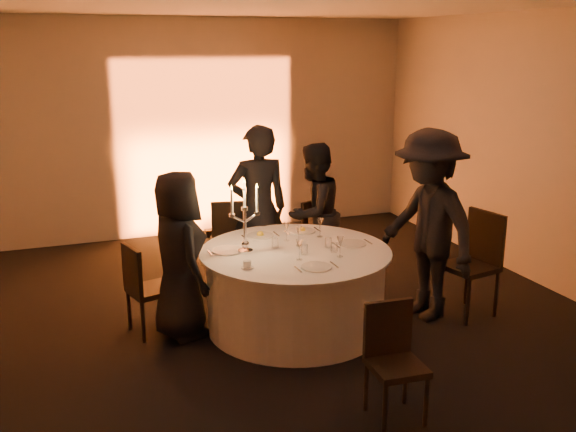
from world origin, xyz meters
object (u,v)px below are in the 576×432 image
object	(u,v)px
guest_back_left	(258,209)
coffee_cup	(247,265)
chair_front	(393,354)
guest_right	(428,225)
chair_back_right	(307,232)
guest_back_right	(313,213)
banquet_table	(295,289)
guest_left	(179,255)
chair_left	(143,285)
chair_right	(476,257)
candelabra	(245,227)
chair_back_left	(231,237)

from	to	relation	value
guest_back_left	coffee_cup	xyz separation A→B (m)	(-0.55, -1.38, -0.11)
chair_front	guest_right	distance (m)	1.93
guest_right	coffee_cup	size ratio (longest dim) A/B	17.04
chair_back_right	coffee_cup	bearing A→B (deg)	28.78
guest_right	guest_back_right	bearing A→B (deg)	-162.17
chair_front	guest_right	bearing A→B (deg)	54.37
banquet_table	guest_back_left	distance (m)	1.19
guest_left	guest_right	world-z (taller)	guest_right
chair_left	guest_left	xyz separation A→B (m)	(0.31, -0.13, 0.29)
chair_right	candelabra	bearing A→B (deg)	-111.93
guest_back_left	guest_back_right	xyz separation A→B (m)	(0.66, 0.03, -0.12)
guest_back_left	candelabra	bearing A→B (deg)	66.78
guest_right	chair_right	bearing A→B (deg)	67.84
chair_left	coffee_cup	world-z (taller)	chair_left
chair_front	candelabra	world-z (taller)	candelabra
chair_left	coffee_cup	distance (m)	1.09
chair_right	guest_left	world-z (taller)	guest_left
banquet_table	guest_back_left	bearing A→B (deg)	91.21
chair_back_left	guest_back_left	bearing A→B (deg)	152.86
banquet_table	candelabra	bearing A→B (deg)	167.23
guest_back_right	coffee_cup	distance (m)	1.86
guest_left	guest_back_right	bearing A→B (deg)	-73.21
chair_back_left	guest_back_left	distance (m)	0.47
guest_left	candelabra	distance (m)	0.66
chair_back_right	chair_front	distance (m)	3.03
guest_back_right	candelabra	xyz separation A→B (m)	(-1.10, -0.99, 0.22)
chair_front	coffee_cup	size ratio (longest dim) A/B	7.74
chair_left	chair_right	bearing A→B (deg)	-117.02
chair_back_right	candelabra	world-z (taller)	candelabra
chair_left	guest_right	bearing A→B (deg)	-116.76
candelabra	guest_left	bearing A→B (deg)	170.58
guest_back_right	candelabra	distance (m)	1.49
banquet_table	chair_right	world-z (taller)	chair_right
guest_right	candelabra	world-z (taller)	guest_right
banquet_table	chair_front	world-z (taller)	chair_front
chair_back_right	guest_back_left	world-z (taller)	guest_back_left
coffee_cup	chair_back_left	bearing A→B (deg)	79.47
guest_left	guest_back_left	world-z (taller)	guest_back_left
chair_back_right	guest_right	xyz separation A→B (m)	(0.64, -1.53, 0.42)
chair_back_right	chair_right	size ratio (longest dim) A/B	0.88
chair_front	chair_back_right	bearing A→B (deg)	83.16
banquet_table	coffee_cup	bearing A→B (deg)	-150.78
banquet_table	chair_left	size ratio (longest dim) A/B	2.07
chair_back_right	coffee_cup	size ratio (longest dim) A/B	8.31
chair_front	guest_left	bearing A→B (deg)	125.77
chair_left	guest_left	world-z (taller)	guest_left
guest_left	guest_back_right	size ratio (longest dim) A/B	0.98
chair_back_left	guest_right	bearing A→B (deg)	147.95
guest_back_right	guest_right	size ratio (longest dim) A/B	0.85
chair_left	guest_back_right	distance (m)	2.17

